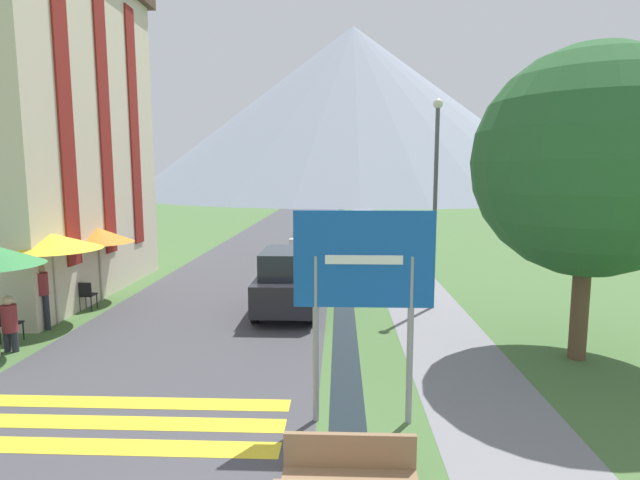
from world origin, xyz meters
name	(u,v)px	position (x,y,z in m)	size (l,w,h in m)	color
ground_plane	(318,256)	(0.00, 20.00, 0.00)	(160.00, 160.00, 0.00)	#476B38
road	(288,232)	(-2.50, 30.00, 0.00)	(6.40, 60.00, 0.01)	#424247
footpath	(377,232)	(3.60, 30.00, 0.00)	(2.20, 60.00, 0.01)	slate
drainage_channel	(342,232)	(1.20, 30.00, 0.00)	(0.60, 60.00, 0.00)	black
crosswalk_marking	(116,423)	(-2.50, 3.49, 0.01)	(5.44, 1.84, 0.01)	yellow
mountain_distant	(353,112)	(3.40, 92.02, 15.44)	(80.56, 80.56, 30.89)	gray
hotel_building	(12,108)	(-9.39, 12.00, 6.03)	(6.43, 8.84, 11.20)	beige
road_sign	(364,280)	(1.43, 3.69, 2.33)	(2.16, 0.11, 3.39)	gray
parked_car_near	(288,281)	(-0.40, 10.10, 0.91)	(1.74, 3.90, 1.82)	black
parked_car_far	(311,238)	(-0.28, 19.56, 0.91)	(1.81, 4.57, 1.82)	silver
cafe_chair_far_left	(86,293)	(-6.27, 9.96, 0.51)	(0.40, 0.40, 0.85)	black
cafe_chair_near_right	(9,322)	(-6.66, 7.12, 0.51)	(0.40, 0.40, 0.85)	black
cafe_umbrella_middle_yellow	(52,242)	(-6.41, 8.69, 2.20)	(2.47, 2.47, 2.41)	#B7B2A8
cafe_umbrella_rear_orange	(99,235)	(-6.39, 11.15, 2.06)	(2.10, 2.10, 2.29)	#B7B2A8
person_seated_near	(9,321)	(-6.26, 6.58, 0.71)	(0.32, 0.32, 1.28)	#282833
person_standing_terrace	(42,292)	(-6.45, 8.15, 0.98)	(0.32, 0.32, 1.69)	#282833
streetlamp	(435,189)	(3.81, 10.68, 3.52)	(0.28, 0.28, 6.05)	#515156
tree_by_path	(590,163)	(6.17, 6.66, 4.18)	(4.72, 4.72, 6.54)	brown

